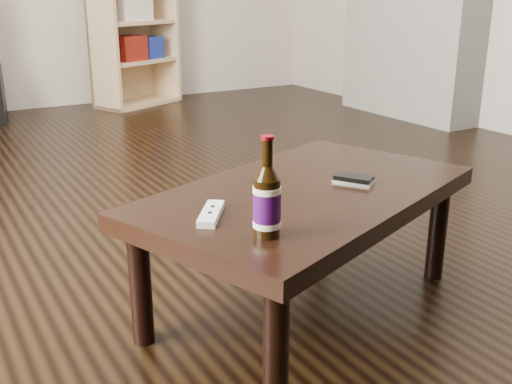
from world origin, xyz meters
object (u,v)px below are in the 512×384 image
beer_bottle (267,202)px  phone (354,179)px  coffee_table (306,204)px  remote (211,214)px  bookshelf (131,19)px

beer_bottle → phone: beer_bottle is taller
coffee_table → beer_bottle: bearing=-139.5°
beer_bottle → phone: 0.51m
coffee_table → remote: bearing=-168.7°
bookshelf → beer_bottle: (-1.05, -3.87, -0.24)m
bookshelf → coffee_table: (-0.75, -3.62, -0.38)m
beer_bottle → remote: 0.20m
phone → remote: size_ratio=0.83×
bookshelf → coffee_table: 3.72m
beer_bottle → bookshelf: bearing=74.9°
coffee_table → phone: 0.17m
bookshelf → remote: bookshelf is taller
remote → coffee_table: bearing=47.8°
beer_bottle → remote: (-0.06, 0.18, -0.08)m
beer_bottle → phone: bearing=26.3°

